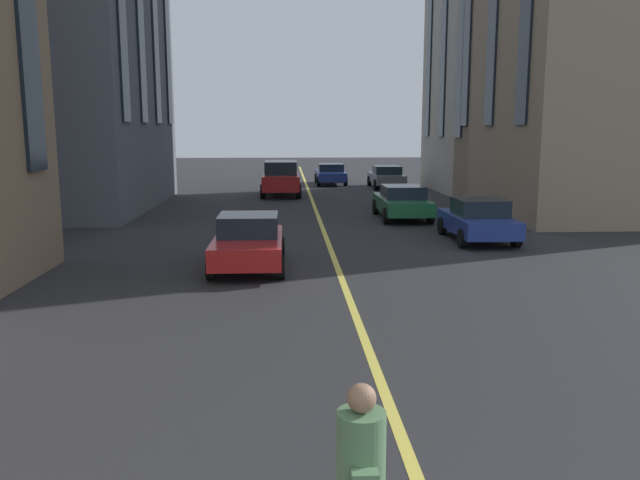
% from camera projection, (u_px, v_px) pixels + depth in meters
% --- Properties ---
extents(lane_centre_line, '(80.00, 0.16, 0.01)m').
position_uv_depth(lane_centre_line, '(324.00, 232.00, 22.77)').
color(lane_centre_line, '#D8C64C').
rests_on(lane_centre_line, ground_plane).
extents(car_grey_parked_b, '(4.40, 1.95, 1.37)m').
position_uv_depth(car_grey_parked_b, '(386.00, 177.00, 39.71)').
color(car_grey_parked_b, slate).
rests_on(car_grey_parked_b, ground_plane).
extents(car_green_mid, '(4.40, 1.95, 1.37)m').
position_uv_depth(car_green_mid, '(402.00, 202.00, 25.99)').
color(car_green_mid, '#1E6038').
rests_on(car_green_mid, ground_plane).
extents(car_red_near, '(3.90, 1.89, 1.40)m').
position_uv_depth(car_red_near, '(248.00, 242.00, 16.80)').
color(car_red_near, '#B21E1E').
rests_on(car_red_near, ground_plane).
extents(car_blue_far, '(3.90, 1.89, 1.40)m').
position_uv_depth(car_blue_far, '(478.00, 220.00, 20.85)').
color(car_blue_far, navy).
rests_on(car_blue_far, ground_plane).
extents(car_blue_oncoming, '(4.40, 1.95, 1.37)m').
position_uv_depth(car_blue_oncoming, '(331.00, 174.00, 42.17)').
color(car_blue_oncoming, navy).
rests_on(car_blue_oncoming, ground_plane).
extents(car_red_parked_a, '(4.70, 2.14, 1.88)m').
position_uv_depth(car_red_parked_a, '(281.00, 178.00, 35.09)').
color(car_red_parked_a, '#B21E1E').
rests_on(car_red_parked_a, ground_plane).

